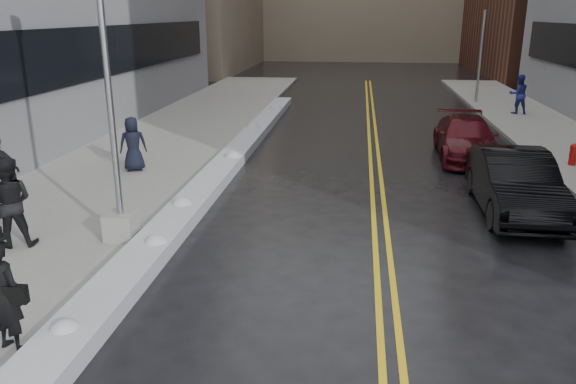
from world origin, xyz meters
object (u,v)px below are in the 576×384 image
(traffic_signal, at_px, (482,43))
(car_maroon, at_px, (466,138))
(pedestrian_d, at_px, (0,170))
(car_black, at_px, (514,183))
(pedestrian_east, at_px, (519,94))
(pedestrian_b, at_px, (10,202))
(fire_hydrant, at_px, (573,153))
(pedestrian_c, at_px, (133,144))
(pedestrian_fedora, at_px, (5,295))
(lamppost, at_px, (113,134))

(traffic_signal, distance_m, car_maroon, 13.42)
(pedestrian_d, distance_m, car_black, 13.42)
(pedestrian_east, bearing_deg, pedestrian_d, 36.73)
(pedestrian_b, distance_m, pedestrian_d, 3.27)
(traffic_signal, distance_m, car_black, 19.02)
(fire_hydrant, bearing_deg, traffic_signal, 92.05)
(traffic_signal, distance_m, pedestrian_c, 21.57)
(fire_hydrant, distance_m, pedestrian_d, 17.50)
(pedestrian_fedora, bearing_deg, lamppost, -72.98)
(pedestrian_d, height_order, pedestrian_east, pedestrian_east)
(fire_hydrant, bearing_deg, pedestrian_fedora, -134.64)
(pedestrian_b, bearing_deg, pedestrian_c, -111.27)
(fire_hydrant, distance_m, traffic_signal, 14.30)
(lamppost, bearing_deg, pedestrian_fedora, -88.68)
(fire_hydrant, bearing_deg, car_black, -123.34)
(car_maroon, bearing_deg, car_black, -86.02)
(pedestrian_fedora, relative_size, pedestrian_east, 0.92)
(pedestrian_d, bearing_deg, pedestrian_fedora, 121.59)
(pedestrian_c, bearing_deg, lamppost, 86.69)
(pedestrian_east, xyz_separation_m, car_maroon, (-4.05, -9.06, -0.40))
(fire_hydrant, height_order, car_maroon, car_maroon)
(traffic_signal, xyz_separation_m, pedestrian_d, (-15.92, -20.03, -2.35))
(pedestrian_fedora, distance_m, pedestrian_b, 4.34)
(traffic_signal, xyz_separation_m, pedestrian_b, (-13.97, -22.65, -2.27))
(car_maroon, bearing_deg, pedestrian_b, -136.85)
(lamppost, bearing_deg, pedestrian_east, 54.34)
(fire_hydrant, distance_m, car_maroon, 3.48)
(pedestrian_d, relative_size, pedestrian_east, 0.93)
(lamppost, height_order, traffic_signal, lamppost)
(traffic_signal, relative_size, pedestrian_c, 3.45)
(lamppost, height_order, pedestrian_d, lamppost)
(pedestrian_d, bearing_deg, car_black, -176.29)
(traffic_signal, relative_size, pedestrian_east, 3.10)
(lamppost, relative_size, pedestrian_east, 3.94)
(lamppost, bearing_deg, pedestrian_b, -163.25)
(pedestrian_d, height_order, car_black, pedestrian_d)
(lamppost, xyz_separation_m, pedestrian_fedora, (0.10, -4.35, -1.49))
(pedestrian_fedora, height_order, pedestrian_east, pedestrian_east)
(pedestrian_d, bearing_deg, car_maroon, -153.47)
(car_maroon, bearing_deg, pedestrian_d, -149.41)
(car_black, bearing_deg, pedestrian_c, 169.21)
(pedestrian_d, relative_size, car_black, 0.37)
(lamppost, bearing_deg, car_maroon, 45.39)
(fire_hydrant, xyz_separation_m, car_maroon, (-3.28, 1.15, 0.17))
(pedestrian_d, height_order, car_maroon, pedestrian_d)
(pedestrian_fedora, height_order, pedestrian_d, pedestrian_d)
(fire_hydrant, xyz_separation_m, traffic_signal, (-0.50, 14.00, 2.85))
(pedestrian_c, bearing_deg, pedestrian_fedora, 79.09)
(pedestrian_fedora, bearing_deg, car_maroon, -107.75)
(pedestrian_c, height_order, pedestrian_east, pedestrian_east)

